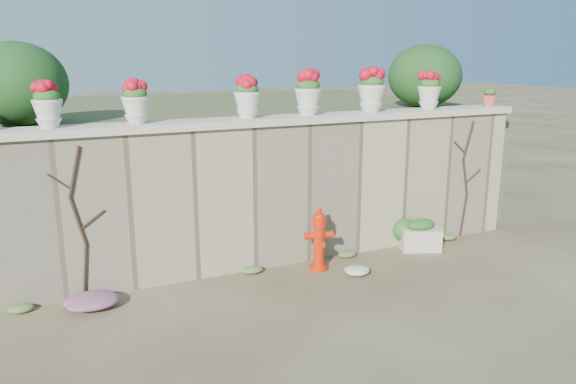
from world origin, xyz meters
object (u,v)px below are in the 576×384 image
fire_hydrant (319,238)px  terracotta_pot (489,98)px  planter_box (421,236)px  urn_pot_0 (47,105)px

fire_hydrant → terracotta_pot: (3.41, 0.55, 1.78)m
planter_box → terracotta_pot: bearing=39.5°
urn_pot_0 → terracotta_pot: urn_pot_0 is taller
fire_hydrant → terracotta_pot: terracotta_pot is taller
fire_hydrant → planter_box: (1.80, 0.07, -0.23)m
fire_hydrant → terracotta_pot: size_ratio=3.11×
urn_pot_0 → terracotta_pot: (6.68, 0.00, -0.13)m
fire_hydrant → planter_box: size_ratio=1.33×
planter_box → terracotta_pot: (1.62, 0.48, 2.01)m
fire_hydrant → terracotta_pot: 3.89m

